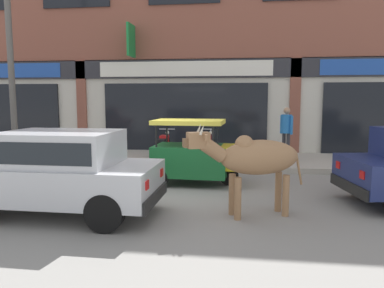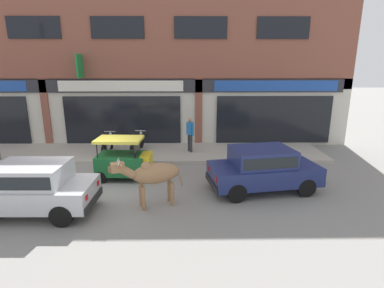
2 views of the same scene
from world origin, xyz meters
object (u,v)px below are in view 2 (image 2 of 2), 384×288
car_1 (263,167)px  pedestrian (190,131)px  auto_rickshaw (124,161)px  motorcycle_0 (107,144)px  car_2 (30,186)px  cow (153,174)px  motorcycle_1 (137,143)px

car_1 → pedestrian: 4.75m
auto_rickshaw → motorcycle_0: size_ratio=1.11×
auto_rickshaw → car_2: bearing=-127.3°
car_1 → car_2: (-6.83, -1.49, 0.00)m
cow → motorcycle_0: 5.77m
cow → car_1: size_ratio=0.54×
motorcycle_0 → pedestrian: (3.78, 0.12, 0.60)m
car_2 → motorcycle_1: car_2 is taller
cow → car_2: bearing=-173.4°
pedestrian → car_1: bearing=-60.2°
car_2 → motorcycle_0: 5.54m
car_1 → pedestrian: pedestrian is taller
motorcycle_0 → motorcycle_1: bearing=6.7°
motorcycle_0 → pedestrian: pedestrian is taller
motorcycle_1 → pedestrian: (2.46, -0.04, 0.60)m
cow → car_1: bearing=17.6°
auto_rickshaw → motorcycle_1: bearing=90.3°
motorcycle_1 → pedestrian: bearing=-0.9°
motorcycle_0 → motorcycle_1: size_ratio=1.00×
auto_rickshaw → motorcycle_1: auto_rickshaw is taller
car_2 → motorcycle_0: car_2 is taller
cow → auto_rickshaw: cow is taller
car_2 → pedestrian: size_ratio=2.27×
car_1 → auto_rickshaw: (-4.80, 1.18, -0.15)m
car_1 → motorcycle_0: car_1 is taller
auto_rickshaw → pedestrian: (2.44, 2.94, 0.48)m
car_1 → pedestrian: size_ratio=2.36×
cow → motorcycle_1: 5.44m
cow → motorcycle_1: cow is taller
cow → pedestrian: (1.12, 5.22, 0.13)m
car_1 → pedestrian: bearing=119.8°
auto_rickshaw → motorcycle_0: (-1.34, 2.82, -0.12)m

